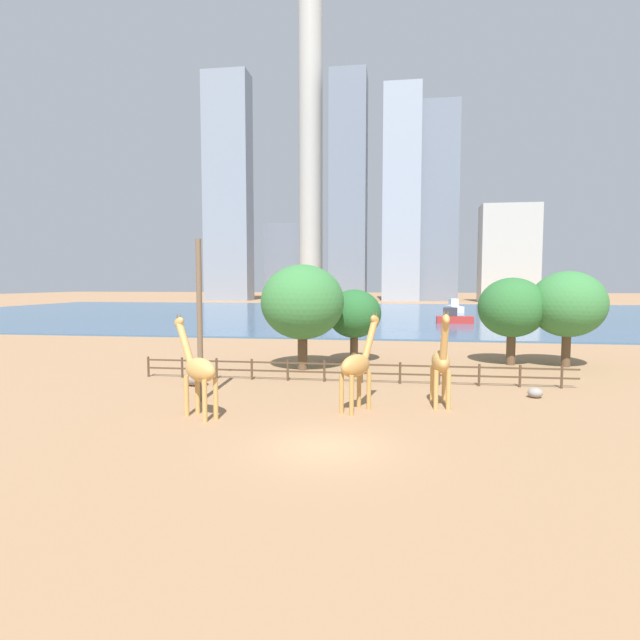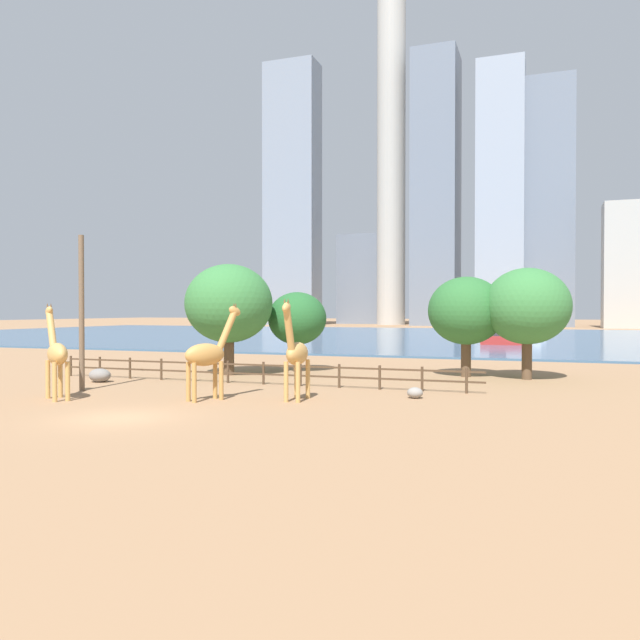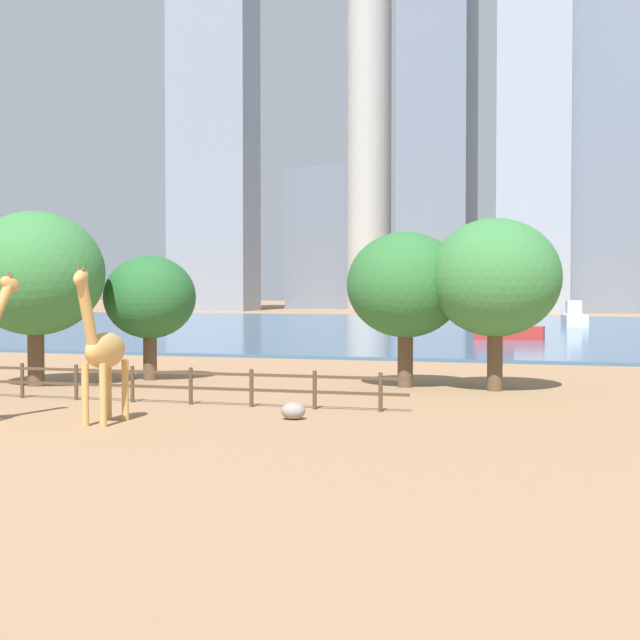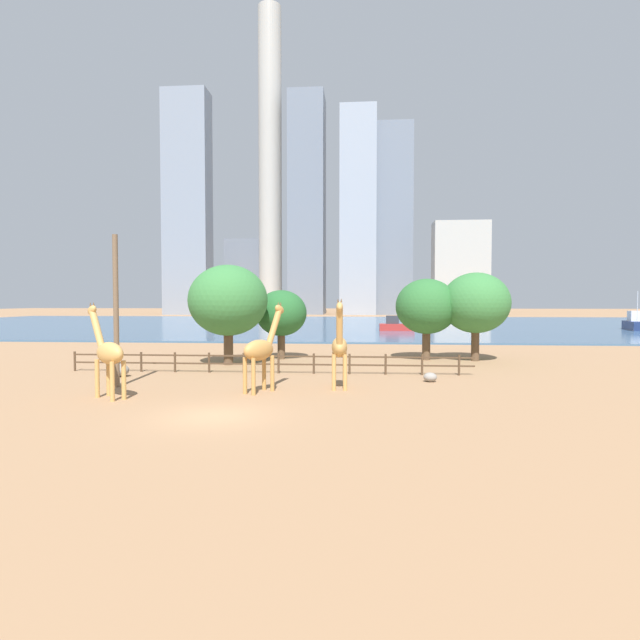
% 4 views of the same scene
% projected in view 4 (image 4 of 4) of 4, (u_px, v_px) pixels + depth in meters
% --- Properties ---
extents(ground_plane, '(400.00, 400.00, 0.00)m').
position_uv_depth(ground_plane, '(330.00, 324.00, 99.84)').
color(ground_plane, '#9E7551').
extents(harbor_water, '(180.00, 86.00, 0.20)m').
position_uv_depth(harbor_water, '(329.00, 324.00, 96.85)').
color(harbor_water, '#3D6084').
rests_on(harbor_water, ground).
extents(giraffe_tall, '(2.87, 2.25, 4.61)m').
position_uv_depth(giraffe_tall, '(108.00, 353.00, 23.83)').
color(giraffe_tall, tan).
rests_on(giraffe_tall, ground).
extents(giraffe_companion, '(2.05, 2.92, 4.62)m').
position_uv_depth(giraffe_companion, '(261.00, 350.00, 25.41)').
color(giraffe_companion, '#C18C47').
rests_on(giraffe_companion, ground).
extents(giraffe_young, '(0.92, 2.91, 4.80)m').
position_uv_depth(giraffe_young, '(339.00, 347.00, 26.38)').
color(giraffe_young, tan).
rests_on(giraffe_young, ground).
extents(utility_pole, '(0.28, 0.28, 8.22)m').
position_uv_depth(utility_pole, '(116.00, 311.00, 26.82)').
color(utility_pole, brown).
rests_on(utility_pole, ground).
extents(boulder_near_fence, '(0.77, 0.71, 0.53)m').
position_uv_depth(boulder_near_fence, '(430.00, 377.00, 28.70)').
color(boulder_near_fence, gray).
rests_on(boulder_near_fence, ground).
extents(boulder_by_pole, '(1.35, 1.08, 0.81)m').
position_uv_depth(boulder_by_pole, '(118.00, 370.00, 30.60)').
color(boulder_by_pole, gray).
rests_on(boulder_by_pole, ground).
extents(enclosure_fence, '(26.12, 0.14, 1.30)m').
position_uv_depth(enclosure_fence, '(265.00, 361.00, 32.09)').
color(enclosure_fence, '#4C3826').
rests_on(enclosure_fence, ground).
extents(tree_left_large, '(5.21, 5.21, 6.85)m').
position_uv_depth(tree_left_large, '(476.00, 303.00, 38.53)').
color(tree_left_large, brown).
rests_on(tree_left_large, ground).
extents(tree_center_broad, '(5.73, 5.73, 7.28)m').
position_uv_depth(tree_center_broad, '(228.00, 301.00, 36.20)').
color(tree_center_broad, brown).
rests_on(tree_center_broad, ground).
extents(tree_right_tall, '(4.07, 4.07, 5.52)m').
position_uv_depth(tree_right_tall, '(281.00, 313.00, 39.81)').
color(tree_right_tall, brown).
rests_on(tree_right_tall, ground).
extents(tree_left_small, '(4.83, 4.83, 6.40)m').
position_uv_depth(tree_left_small, '(427.00, 307.00, 39.18)').
color(tree_left_small, brown).
rests_on(tree_left_small, ground).
extents(boat_ferry, '(3.05, 6.17, 2.60)m').
position_uv_depth(boat_ferry, '(403.00, 318.00, 102.25)').
color(boat_ferry, silver).
rests_on(boat_ferry, harbor_water).
extents(boat_sailboat, '(5.11, 1.86, 2.24)m').
position_uv_depth(boat_sailboat, '(396.00, 326.00, 74.36)').
color(boat_sailboat, '#B22D28').
rests_on(boat_sailboat, harbor_water).
extents(boat_tug, '(3.81, 6.95, 5.93)m').
position_uv_depth(boat_tug, '(636.00, 323.00, 76.31)').
color(boat_tug, navy).
rests_on(boat_tug, harbor_water).
extents(skyline_tower_needle, '(12.09, 14.01, 75.03)m').
position_uv_depth(skyline_tower_needle, '(307.00, 206.00, 172.32)').
color(skyline_tower_needle, slate).
rests_on(skyline_tower_needle, ground).
extents(skyline_block_central, '(16.98, 8.25, 29.35)m').
position_uv_depth(skyline_block_central, '(460.00, 269.00, 156.63)').
color(skyline_block_central, '#B7B2A8').
rests_on(skyline_block_central, ground).
extents(skyline_tower_glass, '(11.97, 8.90, 68.39)m').
position_uv_depth(skyline_tower_glass, '(358.00, 212.00, 165.32)').
color(skyline_tower_glass, '#939EAD').
rests_on(skyline_tower_glass, ground).
extents(skyline_block_left, '(17.31, 10.69, 27.71)m').
position_uv_depth(skyline_block_left, '(250.00, 277.00, 190.03)').
color(skyline_block_left, slate).
rests_on(skyline_block_left, ground).
extents(skyline_block_right, '(15.18, 8.45, 63.06)m').
position_uv_depth(skyline_block_right, '(389.00, 220.00, 166.02)').
color(skyline_block_right, slate).
rests_on(skyline_block_right, ground).
extents(skyline_tower_short, '(14.94, 8.75, 74.37)m').
position_uv_depth(skyline_tower_short, '(187.00, 204.00, 167.22)').
color(skyline_tower_short, gray).
rests_on(skyline_tower_short, ground).
extents(skyline_block_wide, '(8.19, 8.19, 107.80)m').
position_uv_depth(skyline_block_wide, '(270.00, 162.00, 176.83)').
color(skyline_block_wide, '#B7B2A8').
rests_on(skyline_block_wide, ground).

